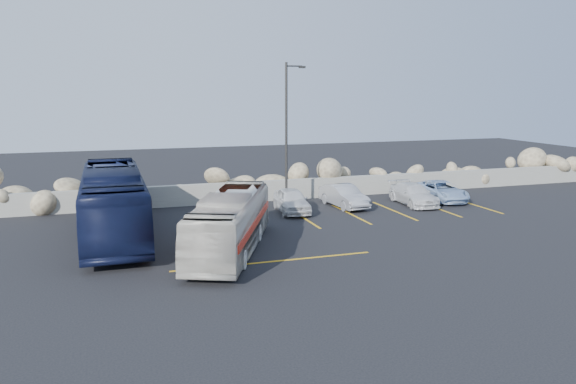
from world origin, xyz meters
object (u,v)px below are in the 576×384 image
object	(u,v)px
car_d	(441,191)
car_b	(344,196)
vintage_bus	(230,223)
lamppost	(287,131)
tour_coach	(113,202)
car_a	(292,200)
car_c	(413,194)

from	to	relation	value
car_d	car_b	bearing A→B (deg)	-176.34
vintage_bus	car_d	size ratio (longest dim) A/B	2.08
lamppost	tour_coach	size ratio (longest dim) A/B	0.72
car_b	car_d	distance (m)	6.32
car_a	lamppost	bearing A→B (deg)	90.18
car_b	car_d	xyz separation A→B (m)	(6.32, -0.07, -0.05)
lamppost	car_c	xyz separation A→B (m)	(7.28, -1.23, -3.70)
car_a	car_b	bearing A→B (deg)	11.38
tour_coach	lamppost	bearing A→B (deg)	19.97
lamppost	car_b	xyz separation A→B (m)	(3.15, -0.65, -3.67)
car_a	tour_coach	bearing A→B (deg)	-160.74
car_a	car_c	xyz separation A→B (m)	(7.36, -0.21, -0.05)
vintage_bus	car_c	distance (m)	13.64
vintage_bus	car_b	world-z (taller)	vintage_bus
vintage_bus	car_b	xyz separation A→B (m)	(8.01, 6.78, -0.58)
car_b	car_a	bearing A→B (deg)	-179.18
lamppost	vintage_bus	distance (m)	9.39
vintage_bus	car_a	size ratio (longest dim) A/B	2.30
car_d	car_c	bearing A→B (deg)	-162.64
car_d	lamppost	bearing A→B (deg)	179.97
vintage_bus	car_b	bearing A→B (deg)	63.57
lamppost	car_b	size ratio (longest dim) A/B	2.10
lamppost	car_d	distance (m)	10.20
car_a	car_d	xyz separation A→B (m)	(9.56, 0.29, -0.06)
lamppost	car_a	xyz separation A→B (m)	(-0.08, -1.01, -3.65)
car_a	car_b	distance (m)	3.26
tour_coach	vintage_bus	bearing A→B (deg)	-42.13
lamppost	car_d	bearing A→B (deg)	-4.35
car_b	vintage_bus	bearing A→B (deg)	-145.43
tour_coach	car_c	bearing A→B (deg)	7.42
tour_coach	car_a	xyz separation A→B (m)	(9.24, 2.37, -0.91)
vintage_bus	car_c	xyz separation A→B (m)	(12.13, 6.19, -0.62)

